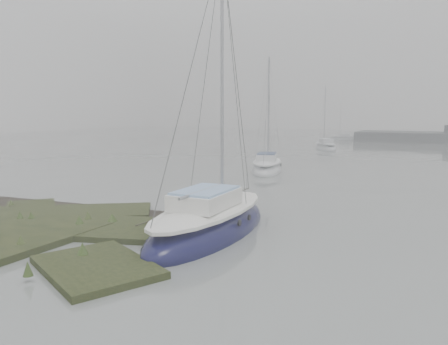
% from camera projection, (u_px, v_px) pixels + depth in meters
% --- Properties ---
extents(ground, '(160.00, 160.00, 0.00)m').
position_uv_depth(ground, '(338.00, 160.00, 38.72)').
color(ground, slate).
rests_on(ground, ground).
extents(sailboat_main, '(2.69, 7.54, 10.54)m').
position_uv_depth(sailboat_main, '(210.00, 225.00, 15.02)').
color(sailboat_main, '#0E0F35').
rests_on(sailboat_main, ground).
extents(sailboat_white, '(3.79, 6.56, 8.80)m').
position_uv_depth(sailboat_white, '(267.00, 168.00, 31.28)').
color(sailboat_white, silver).
rests_on(sailboat_white, ground).
extents(sailboat_far_a, '(4.39, 5.85, 8.00)m').
position_uv_depth(sailboat_far_a, '(325.00, 147.00, 50.71)').
color(sailboat_far_a, silver).
rests_on(sailboat_far_a, ground).
extents(sailboat_far_c, '(4.69, 1.76, 6.51)m').
position_uv_depth(sailboat_far_c, '(344.00, 139.00, 68.68)').
color(sailboat_far_c, '#9DA2A6').
rests_on(sailboat_far_c, ground).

